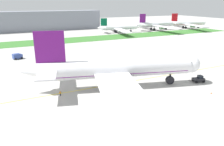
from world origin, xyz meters
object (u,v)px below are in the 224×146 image
object	(u,v)px
traffic_cone_near_nose	(211,93)
airliner_foreground	(115,69)
pushback_tug	(199,79)
service_truck_baggage_loader	(17,56)
parked_airliner_far_left	(118,28)
service_truck_fuel_bowser	(94,48)
parked_airliner_far_right	(187,23)
ground_crew_wingwalker_port	(60,93)
parked_airliner_far_centre	(155,25)

from	to	relation	value
traffic_cone_near_nose	airliner_foreground	bearing A→B (deg)	144.47
airliner_foreground	traffic_cone_near_nose	size ratio (longest dim) A/B	156.03
pushback_tug	service_truck_baggage_loader	world-z (taller)	service_truck_baggage_loader
traffic_cone_near_nose	parked_airliner_far_left	bearing A→B (deg)	74.44
traffic_cone_near_nose	service_truck_fuel_bowser	size ratio (longest dim) A/B	0.09
airliner_foreground	service_truck_baggage_loader	distance (m)	59.50
airliner_foreground	parked_airliner_far_right	distance (m)	183.48
pushback_tug	parked_airliner_far_left	bearing A→B (deg)	75.21
airliner_foreground	pushback_tug	distance (m)	29.87
service_truck_fuel_bowser	parked_airliner_far_right	world-z (taller)	parked_airliner_far_right
ground_crew_wingwalker_port	airliner_foreground	bearing A→B (deg)	-2.93
service_truck_baggage_loader	parked_airliner_far_centre	world-z (taller)	parked_airliner_far_centre
parked_airliner_far_right	pushback_tug	bearing A→B (deg)	-132.03
parked_airliner_far_right	airliner_foreground	bearing A→B (deg)	-140.27
service_truck_baggage_loader	ground_crew_wingwalker_port	bearing A→B (deg)	-81.19
service_truck_fuel_bowser	parked_airliner_far_centre	distance (m)	107.45
parked_airliner_far_centre	parked_airliner_far_right	bearing A→B (deg)	-0.98
traffic_cone_near_nose	parked_airliner_far_left	xyz separation A→B (m)	(37.59, 134.96, 4.06)
pushback_tug	parked_airliner_far_left	world-z (taller)	parked_airliner_far_left
traffic_cone_near_nose	service_truck_fuel_bowser	xyz separation A→B (m)	(-9.31, 71.97, 1.15)
parked_airliner_far_left	service_truck_baggage_loader	bearing A→B (deg)	-143.53
traffic_cone_near_nose	parked_airliner_far_right	bearing A→B (deg)	48.92
parked_airliner_far_left	parked_airliner_far_centre	xyz separation A→B (m)	(39.98, 0.10, 0.99)
pushback_tug	service_truck_baggage_loader	size ratio (longest dim) A/B	1.21
airliner_foreground	parked_airliner_far_centre	distance (m)	155.63
ground_crew_wingwalker_port	pushback_tug	bearing A→B (deg)	-10.75
parked_airliner_far_centre	parked_airliner_far_left	bearing A→B (deg)	-179.85
parked_airliner_far_centre	ground_crew_wingwalker_port	bearing A→B (deg)	-135.41
traffic_cone_near_nose	parked_airliner_far_left	distance (m)	140.15
parked_airliner_far_centre	traffic_cone_near_nose	bearing A→B (deg)	-119.87
parked_airliner_far_centre	parked_airliner_far_right	xyz separation A→B (m)	(39.59, -0.68, -0.22)
airliner_foreground	service_truck_baggage_loader	world-z (taller)	airliner_foreground
airliner_foreground	service_truck_baggage_loader	size ratio (longest dim) A/B	18.84
airliner_foreground	ground_crew_wingwalker_port	world-z (taller)	airliner_foreground
pushback_tug	traffic_cone_near_nose	size ratio (longest dim) A/B	10.01
airliner_foreground	parked_airliner_far_centre	size ratio (longest dim) A/B	1.33
traffic_cone_near_nose	service_truck_fuel_bowser	world-z (taller)	service_truck_fuel_bowser
service_truck_fuel_bowser	parked_airliner_far_centre	world-z (taller)	parked_airliner_far_centre
service_truck_baggage_loader	parked_airliner_far_left	bearing A→B (deg)	36.47
traffic_cone_near_nose	service_truck_fuel_bowser	bearing A→B (deg)	97.37
parked_airliner_far_right	service_truck_fuel_bowser	bearing A→B (deg)	-153.73
service_truck_baggage_loader	service_truck_fuel_bowser	size ratio (longest dim) A/B	0.74
parked_airliner_far_centre	service_truck_baggage_loader	bearing A→B (deg)	-153.11
service_truck_fuel_bowser	service_truck_baggage_loader	bearing A→B (deg)	-178.17
parked_airliner_far_centre	pushback_tug	bearing A→B (deg)	-120.19
pushback_tug	parked_airliner_far_centre	size ratio (longest dim) A/B	0.09
pushback_tug	parked_airliner_far_centre	xyz separation A→B (m)	(73.15, 125.74, 4.29)
airliner_foreground	traffic_cone_near_nose	distance (m)	30.02
service_truck_baggage_loader	parked_airliner_far_centre	distance (m)	142.36
ground_crew_wingwalker_port	traffic_cone_near_nose	xyz separation A→B (m)	(41.17, -17.98, -0.71)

